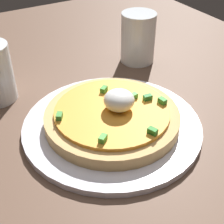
% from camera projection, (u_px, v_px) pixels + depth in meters
% --- Properties ---
extents(dining_table, '(1.22, 0.80, 0.02)m').
position_uv_depth(dining_table, '(156.00, 123.00, 0.52)').
color(dining_table, brown).
rests_on(dining_table, ground).
extents(plate, '(0.27, 0.27, 0.01)m').
position_uv_depth(plate, '(112.00, 125.00, 0.49)').
color(plate, white).
rests_on(plate, dining_table).
extents(pizza, '(0.20, 0.20, 0.05)m').
position_uv_depth(pizza, '(112.00, 115.00, 0.48)').
color(pizza, tan).
rests_on(pizza, plate).
extents(cup_far, '(0.07, 0.07, 0.10)m').
position_uv_depth(cup_far, '(138.00, 39.00, 0.65)').
color(cup_far, silver).
rests_on(cup_far, dining_table).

